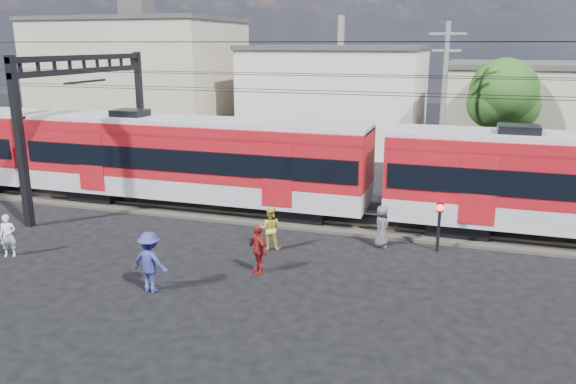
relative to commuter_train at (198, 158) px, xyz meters
The scene contains 16 objects.
ground 9.40m from the commuter_train, 61.72° to the right, with size 120.00×120.00×0.00m, color black.
track_bed 4.90m from the commuter_train, ahead, with size 70.00×3.40×0.12m, color #2D2823.
rail_near 4.90m from the commuter_train, ahead, with size 70.00×0.12×0.12m, color #59544C.
rail_far 4.90m from the commuter_train, ahead, with size 70.00×0.12×0.12m, color #59544C.
commuter_train is the anchor object (origin of this frame).
catenary 5.14m from the commuter_train, behind, with size 70.00×9.30×7.52m.
building_west 20.55m from the commuter_train, 128.43° to the left, with size 14.28×10.20×9.30m.
building_midwest 19.18m from the commuter_train, 83.09° to the left, with size 12.24×12.24×7.30m.
utility_pole_mid 12.64m from the commuter_train, 34.19° to the left, with size 1.80×0.24×8.50m.
tree_near 17.00m from the commuter_train, 36.80° to the left, with size 3.82×3.64×6.72m.
pedestrian_a 8.63m from the commuter_train, 117.17° to the right, with size 0.56×0.37×1.55m, color silver.
pedestrian_b 6.52m from the commuter_train, 39.69° to the right, with size 0.79×0.62×1.63m, color gold.
pedestrian_c 9.12m from the commuter_train, 73.32° to the right, with size 1.25×0.72×1.93m, color navy.
pedestrian_d 8.30m from the commuter_train, 50.22° to the right, with size 0.97×0.41×1.66m, color maroon.
pedestrian_e 9.26m from the commuter_train, 15.97° to the right, with size 0.79×0.51×1.61m, color #49494E.
crossing_signal 11.14m from the commuter_train, 12.41° to the right, with size 0.27×0.27×1.86m.
Camera 1 is at (7.15, -14.63, 7.45)m, focal length 35.00 mm.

